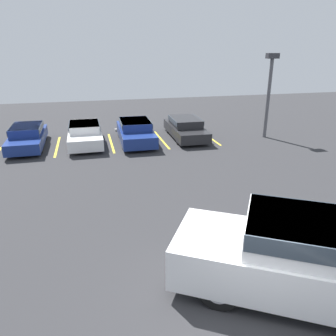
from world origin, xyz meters
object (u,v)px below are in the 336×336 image
at_px(parked_sedan_b, 85,133).
at_px(wheel_stop_curb, 129,129).
at_px(pickup_truck, 307,260).
at_px(parked_sedan_a, 27,136).
at_px(parked_sedan_d, 185,127).
at_px(parked_sedan_c, 135,131).
at_px(light_post, 269,87).

relative_size(parked_sedan_b, wheel_stop_curb, 2.34).
height_order(pickup_truck, parked_sedan_a, pickup_truck).
bearing_deg(wheel_stop_curb, parked_sedan_d, -40.23).
relative_size(parked_sedan_c, wheel_stop_curb, 2.49).
height_order(pickup_truck, parked_sedan_b, pickup_truck).
bearing_deg(parked_sedan_b, parked_sedan_d, 90.62).
relative_size(parked_sedan_c, light_post, 0.95).
xyz_separation_m(pickup_truck, wheel_stop_curb, (-1.69, 16.28, -0.88)).
bearing_deg(parked_sedan_a, parked_sedan_d, 88.55).
bearing_deg(parked_sedan_a, pickup_truck, 28.22).
relative_size(pickup_truck, parked_sedan_a, 1.30).
bearing_deg(wheel_stop_curb, parked_sedan_b, -136.24).
distance_m(pickup_truck, parked_sedan_d, 13.73).
xyz_separation_m(parked_sedan_c, light_post, (7.84, -0.79, 2.33)).
distance_m(parked_sedan_c, light_post, 8.22).
bearing_deg(parked_sedan_a, parked_sedan_c, 85.48).
distance_m(parked_sedan_b, light_post, 10.98).
bearing_deg(wheel_stop_curb, parked_sedan_c, -90.02).
distance_m(pickup_truck, wheel_stop_curb, 16.39).
xyz_separation_m(parked_sedan_c, parked_sedan_d, (3.10, 0.28, -0.03)).
bearing_deg(wheel_stop_curb, pickup_truck, -84.08).
distance_m(parked_sedan_b, wheel_stop_curb, 3.98).
xyz_separation_m(parked_sedan_a, parked_sedan_c, (5.92, -0.40, 0.03)).
bearing_deg(parked_sedan_c, wheel_stop_curb, -178.64).
bearing_deg(parked_sedan_b, wheel_stop_curb, 133.39).
bearing_deg(parked_sedan_d, wheel_stop_curb, -128.69).
relative_size(parked_sedan_a, light_post, 0.94).
xyz_separation_m(pickup_truck, parked_sedan_b, (-4.53, 13.56, -0.30)).
bearing_deg(pickup_truck, parked_sedan_d, 115.26).
relative_size(parked_sedan_a, parked_sedan_b, 1.04).
relative_size(pickup_truck, wheel_stop_curb, 3.16).
xyz_separation_m(pickup_truck, parked_sedan_a, (-7.61, 13.78, -0.31)).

